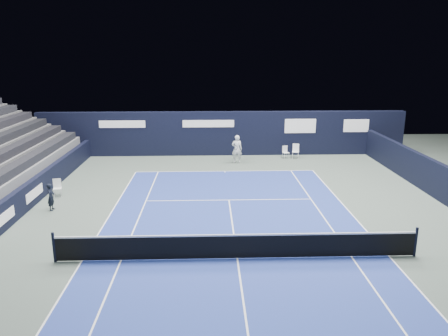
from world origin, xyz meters
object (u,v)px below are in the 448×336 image
(folding_chair_back_a, at_px, (285,150))
(tennis_net, at_px, (237,246))
(folding_chair_back_b, at_px, (296,150))
(line_judge_chair, at_px, (57,186))
(tennis_player, at_px, (237,149))

(folding_chair_back_a, xyz_separation_m, tennis_net, (-4.33, -15.29, -0.07))
(folding_chair_back_b, xyz_separation_m, line_judge_chair, (-13.78, -7.83, -0.06))
(line_judge_chair, distance_m, tennis_net, 11.44)
(folding_chair_back_a, height_order, tennis_player, tennis_player)
(folding_chair_back_a, relative_size, tennis_net, 0.07)
(folding_chair_back_a, height_order, line_judge_chair, line_judge_chair)
(folding_chair_back_b, bearing_deg, tennis_net, -94.98)
(folding_chair_back_a, bearing_deg, line_judge_chair, -165.67)
(tennis_player, bearing_deg, folding_chair_back_b, 15.88)
(folding_chair_back_a, distance_m, tennis_net, 15.89)
(tennis_net, bearing_deg, folding_chair_back_a, 74.20)
(line_judge_chair, bearing_deg, folding_chair_back_b, 15.46)
(line_judge_chair, bearing_deg, folding_chair_back_a, 17.03)
(line_judge_chair, xyz_separation_m, tennis_net, (8.73, -7.39, 0.00))
(folding_chair_back_a, distance_m, tennis_player, 3.69)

